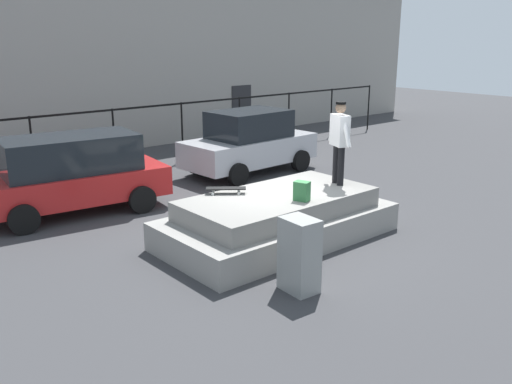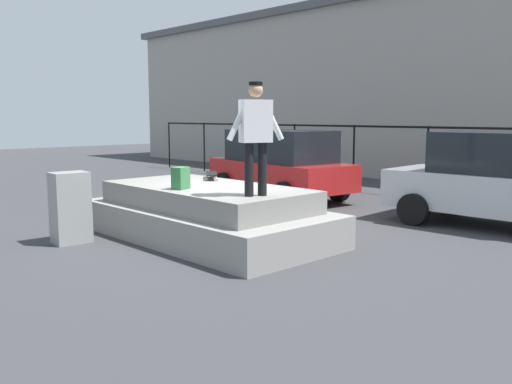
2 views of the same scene
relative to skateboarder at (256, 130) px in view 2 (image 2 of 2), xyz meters
The scene contains 9 objects.
ground_plane 2.45m from the skateboarder, 156.13° to the left, with size 60.00×60.00×0.00m, color #38383A.
concrete_ledge 2.16m from the skateboarder, behind, with size 4.74×2.40×0.94m.
skateboarder is the anchor object (origin of this frame).
skateboard 2.62m from the skateboarder, 157.22° to the left, with size 0.75×0.65×0.12m.
backpack 1.71m from the skateboarder, 165.68° to the right, with size 0.28×0.20×0.38m, color #33723F.
car_red_hatchback_near 6.12m from the skateboarder, 130.42° to the left, with size 4.37×2.39×1.81m.
car_silver_sedan_mid 5.29m from the skateboarder, 71.43° to the left, with size 4.17×2.20×1.86m.
utility_box 3.56m from the skateboarder, 148.90° to the right, with size 0.44×0.60×1.22m, color gray.
fence_row 7.76m from the skateboarder, 100.09° to the left, with size 24.06×0.06×1.91m.
Camera 2 is at (7.43, -6.37, 2.17)m, focal length 38.41 mm.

